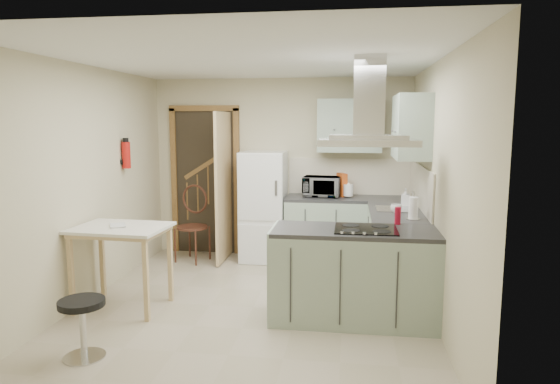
# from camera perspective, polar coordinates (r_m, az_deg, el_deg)

# --- Properties ---
(floor) EXTENTS (4.20, 4.20, 0.00)m
(floor) POSITION_cam_1_polar(r_m,az_deg,el_deg) (5.31, -3.09, -13.04)
(floor) COLOR tan
(floor) RESTS_ON ground
(ceiling) EXTENTS (4.20, 4.20, 0.00)m
(ceiling) POSITION_cam_1_polar(r_m,az_deg,el_deg) (4.98, -3.31, 14.85)
(ceiling) COLOR silver
(ceiling) RESTS_ON back_wall
(back_wall) EXTENTS (3.60, 0.00, 3.60)m
(back_wall) POSITION_cam_1_polar(r_m,az_deg,el_deg) (7.05, 0.12, 2.74)
(back_wall) COLOR beige
(back_wall) RESTS_ON floor
(left_wall) EXTENTS (0.00, 4.20, 4.20)m
(left_wall) POSITION_cam_1_polar(r_m,az_deg,el_deg) (5.63, -21.49, 0.77)
(left_wall) COLOR beige
(left_wall) RESTS_ON floor
(right_wall) EXTENTS (0.00, 4.20, 4.20)m
(right_wall) POSITION_cam_1_polar(r_m,az_deg,el_deg) (4.97, 17.62, 0.04)
(right_wall) COLOR beige
(right_wall) RESTS_ON floor
(doorway) EXTENTS (1.10, 0.12, 2.10)m
(doorway) POSITION_cam_1_polar(r_m,az_deg,el_deg) (7.28, -8.52, 1.23)
(doorway) COLOR brown
(doorway) RESTS_ON floor
(fridge) EXTENTS (0.60, 0.60, 1.50)m
(fridge) POSITION_cam_1_polar(r_m,az_deg,el_deg) (6.85, -1.88, -1.64)
(fridge) COLOR white
(fridge) RESTS_ON floor
(counter_back) EXTENTS (1.08, 0.60, 0.90)m
(counter_back) POSITION_cam_1_polar(r_m,az_deg,el_deg) (6.82, 5.29, -4.29)
(counter_back) COLOR #9EB2A0
(counter_back) RESTS_ON floor
(counter_right) EXTENTS (0.60, 1.95, 0.90)m
(counter_right) POSITION_cam_1_polar(r_m,az_deg,el_deg) (6.18, 12.82, -5.79)
(counter_right) COLOR #9EB2A0
(counter_right) RESTS_ON floor
(splashback) EXTENTS (1.68, 0.02, 0.50)m
(splashback) POSITION_cam_1_polar(r_m,az_deg,el_deg) (6.98, 7.94, 1.78)
(splashback) COLOR beige
(splashback) RESTS_ON counter_back
(wall_cabinet_back) EXTENTS (0.85, 0.35, 0.70)m
(wall_cabinet_back) POSITION_cam_1_polar(r_m,az_deg,el_deg) (6.78, 7.97, 7.52)
(wall_cabinet_back) COLOR #9EB2A0
(wall_cabinet_back) RESTS_ON back_wall
(wall_cabinet_right) EXTENTS (0.35, 0.90, 0.70)m
(wall_cabinet_right) POSITION_cam_1_polar(r_m,az_deg,el_deg) (5.74, 14.74, 7.22)
(wall_cabinet_right) COLOR #9EB2A0
(wall_cabinet_right) RESTS_ON right_wall
(peninsula) EXTENTS (1.55, 0.65, 0.90)m
(peninsula) POSITION_cam_1_polar(r_m,az_deg,el_deg) (4.90, 8.46, -9.37)
(peninsula) COLOR #9EB2A0
(peninsula) RESTS_ON floor
(hob) EXTENTS (0.58, 0.50, 0.01)m
(hob) POSITION_cam_1_polar(r_m,az_deg,el_deg) (4.78, 9.78, -4.18)
(hob) COLOR black
(hob) RESTS_ON peninsula
(extractor_hood) EXTENTS (0.90, 0.55, 0.10)m
(extractor_hood) POSITION_cam_1_polar(r_m,az_deg,el_deg) (4.68, 10.02, 5.60)
(extractor_hood) COLOR silver
(extractor_hood) RESTS_ON ceiling
(sink) EXTENTS (0.45, 0.40, 0.01)m
(sink) POSITION_cam_1_polar(r_m,az_deg,el_deg) (5.92, 13.10, -1.91)
(sink) COLOR silver
(sink) RESTS_ON counter_right
(fire_extinguisher) EXTENTS (0.10, 0.10, 0.32)m
(fire_extinguisher) POSITION_cam_1_polar(r_m,az_deg,el_deg) (6.37, -17.16, 4.04)
(fire_extinguisher) COLOR #B2140F
(fire_extinguisher) RESTS_ON left_wall
(drop_leaf_table) EXTENTS (0.95, 0.74, 0.86)m
(drop_leaf_table) POSITION_cam_1_polar(r_m,az_deg,el_deg) (5.41, -17.56, -8.22)
(drop_leaf_table) COLOR #DBA986
(drop_leaf_table) RESTS_ON floor
(bentwood_chair) EXTENTS (0.53, 0.53, 0.95)m
(bentwood_chair) POSITION_cam_1_polar(r_m,az_deg,el_deg) (6.93, -10.01, -3.99)
(bentwood_chair) COLOR #4C3419
(bentwood_chair) RESTS_ON floor
(stool) EXTENTS (0.46, 0.46, 0.50)m
(stool) POSITION_cam_1_polar(r_m,az_deg,el_deg) (4.49, -21.60, -14.30)
(stool) COLOR black
(stool) RESTS_ON floor
(microwave) EXTENTS (0.52, 0.38, 0.27)m
(microwave) POSITION_cam_1_polar(r_m,az_deg,el_deg) (6.75, 4.80, 0.63)
(microwave) COLOR black
(microwave) RESTS_ON counter_back
(kettle) EXTENTS (0.15, 0.15, 0.19)m
(kettle) POSITION_cam_1_polar(r_m,az_deg,el_deg) (6.72, 7.82, 0.21)
(kettle) COLOR white
(kettle) RESTS_ON counter_back
(cereal_box) EXTENTS (0.16, 0.22, 0.31)m
(cereal_box) POSITION_cam_1_polar(r_m,az_deg,el_deg) (6.81, 7.08, 0.83)
(cereal_box) COLOR #C14A16
(cereal_box) RESTS_ON counter_back
(soap_bottle) EXTENTS (0.11, 0.11, 0.21)m
(soap_bottle) POSITION_cam_1_polar(r_m,az_deg,el_deg) (6.14, 14.16, -0.62)
(soap_bottle) COLOR silver
(soap_bottle) RESTS_ON counter_right
(paper_towel) EXTENTS (0.11, 0.11, 0.25)m
(paper_towel) POSITION_cam_1_polar(r_m,az_deg,el_deg) (5.35, 15.00, -1.76)
(paper_towel) COLOR white
(paper_towel) RESTS_ON counter_right
(cup) EXTENTS (0.14, 0.14, 0.09)m
(cup) POSITION_cam_1_polar(r_m,az_deg,el_deg) (5.70, 13.14, -1.86)
(cup) COLOR silver
(cup) RESTS_ON counter_right
(red_bottle) EXTENTS (0.08, 0.08, 0.17)m
(red_bottle) POSITION_cam_1_polar(r_m,az_deg,el_deg) (5.07, 13.30, -2.65)
(red_bottle) COLOR #A90E29
(red_bottle) RESTS_ON peninsula
(book) EXTENTS (0.23, 0.25, 0.09)m
(book) POSITION_cam_1_polar(r_m,az_deg,el_deg) (5.31, -18.88, -3.29)
(book) COLOR maroon
(book) RESTS_ON drop_leaf_table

